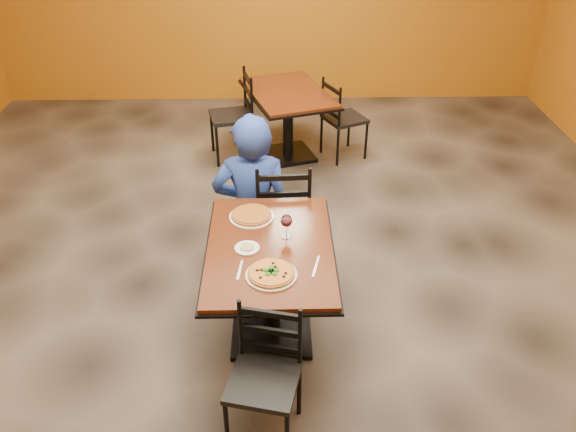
{
  "coord_description": "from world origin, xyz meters",
  "views": [
    {
      "loc": [
        0.05,
        -3.54,
        2.92
      ],
      "look_at": [
        0.12,
        -0.3,
        0.85
      ],
      "focal_mm": 36.4,
      "sensor_mm": 36.0,
      "label": 1
    }
  ],
  "objects_px": {
    "table_main": "(270,270)",
    "plate_far": "(252,217)",
    "table_second": "(288,109)",
    "pizza_main": "(271,273)",
    "diner": "(252,191)",
    "side_plate": "(247,248)",
    "chair_main_near": "(263,383)",
    "pizza_far": "(252,215)",
    "plate_main": "(271,275)",
    "chair_main_far": "(282,210)",
    "wine_glass": "(286,225)",
    "chair_second_left": "(231,117)",
    "chair_second_right": "(345,119)"
  },
  "relations": [
    {
      "from": "table_main",
      "to": "plate_far",
      "type": "height_order",
      "value": "plate_far"
    },
    {
      "from": "plate_main",
      "to": "plate_far",
      "type": "bearing_deg",
      "value": 101.88
    },
    {
      "from": "plate_far",
      "to": "pizza_far",
      "type": "bearing_deg",
      "value": -90.0
    },
    {
      "from": "table_second",
      "to": "table_main",
      "type": "bearing_deg",
      "value": -93.72
    },
    {
      "from": "table_main",
      "to": "side_plate",
      "type": "relative_size",
      "value": 7.69
    },
    {
      "from": "chair_second_left",
      "to": "chair_second_right",
      "type": "xyz_separation_m",
      "value": [
        1.21,
        0.0,
        -0.04
      ]
    },
    {
      "from": "table_second",
      "to": "pizza_far",
      "type": "bearing_deg",
      "value": -97.23
    },
    {
      "from": "plate_far",
      "to": "side_plate",
      "type": "relative_size",
      "value": 1.94
    },
    {
      "from": "chair_main_near",
      "to": "pizza_far",
      "type": "xyz_separation_m",
      "value": [
        -0.09,
        1.17,
        0.35
      ]
    },
    {
      "from": "chair_second_left",
      "to": "plate_main",
      "type": "distance_m",
      "value": 3.11
    },
    {
      "from": "pizza_main",
      "to": "chair_second_left",
      "type": "bearing_deg",
      "value": 98.09
    },
    {
      "from": "plate_far",
      "to": "wine_glass",
      "type": "height_order",
      "value": "wine_glass"
    },
    {
      "from": "chair_main_far",
      "to": "diner",
      "type": "distance_m",
      "value": 0.29
    },
    {
      "from": "pizza_far",
      "to": "plate_main",
      "type": "bearing_deg",
      "value": -78.12
    },
    {
      "from": "chair_second_left",
      "to": "side_plate",
      "type": "xyz_separation_m",
      "value": [
        0.28,
        -2.79,
        0.28
      ]
    },
    {
      "from": "table_main",
      "to": "plate_far",
      "type": "bearing_deg",
      "value": 110.1
    },
    {
      "from": "table_second",
      "to": "plate_far",
      "type": "bearing_deg",
      "value": -97.23
    },
    {
      "from": "wine_glass",
      "to": "plate_main",
      "type": "bearing_deg",
      "value": -103.64
    },
    {
      "from": "plate_main",
      "to": "plate_far",
      "type": "relative_size",
      "value": 1.0
    },
    {
      "from": "chair_main_near",
      "to": "side_plate",
      "type": "height_order",
      "value": "chair_main_near"
    },
    {
      "from": "chair_second_left",
      "to": "diner",
      "type": "relative_size",
      "value": 0.74
    },
    {
      "from": "chair_second_left",
      "to": "pizza_far",
      "type": "bearing_deg",
      "value": -5.92
    },
    {
      "from": "table_second",
      "to": "side_plate",
      "type": "xyz_separation_m",
      "value": [
        -0.32,
        -2.79,
        0.2
      ]
    },
    {
      "from": "chair_main_near",
      "to": "table_second",
      "type": "bearing_deg",
      "value": 99.93
    },
    {
      "from": "plate_main",
      "to": "pizza_main",
      "type": "height_order",
      "value": "pizza_main"
    },
    {
      "from": "table_second",
      "to": "pizza_main",
      "type": "bearing_deg",
      "value": -93.18
    },
    {
      "from": "chair_main_far",
      "to": "plate_main",
      "type": "bearing_deg",
      "value": 82.93
    },
    {
      "from": "plate_far",
      "to": "side_plate",
      "type": "xyz_separation_m",
      "value": [
        -0.02,
        -0.37,
        0.0
      ]
    },
    {
      "from": "table_second",
      "to": "plate_main",
      "type": "height_order",
      "value": "plate_main"
    },
    {
      "from": "diner",
      "to": "side_plate",
      "type": "xyz_separation_m",
      "value": [
        -0.0,
        -0.92,
        0.11
      ]
    },
    {
      "from": "table_main",
      "to": "pizza_far",
      "type": "relative_size",
      "value": 4.39
    },
    {
      "from": "chair_main_near",
      "to": "plate_far",
      "type": "bearing_deg",
      "value": 107.7
    },
    {
      "from": "chair_second_right",
      "to": "chair_main_far",
      "type": "bearing_deg",
      "value": 134.52
    },
    {
      "from": "chair_main_near",
      "to": "chair_main_far",
      "type": "distance_m",
      "value": 1.71
    },
    {
      "from": "chair_main_near",
      "to": "chair_second_left",
      "type": "relative_size",
      "value": 0.88
    },
    {
      "from": "table_second",
      "to": "diner",
      "type": "height_order",
      "value": "diner"
    },
    {
      "from": "chair_main_far",
      "to": "side_plate",
      "type": "bearing_deg",
      "value": 72.27
    },
    {
      "from": "diner",
      "to": "table_main",
      "type": "bearing_deg",
      "value": 99.59
    },
    {
      "from": "chair_main_far",
      "to": "pizza_main",
      "type": "bearing_deg",
      "value": 82.93
    },
    {
      "from": "plate_far",
      "to": "wine_glass",
      "type": "distance_m",
      "value": 0.35
    },
    {
      "from": "pizza_far",
      "to": "pizza_main",
      "type": "bearing_deg",
      "value": -78.12
    },
    {
      "from": "table_main",
      "to": "plate_far",
      "type": "relative_size",
      "value": 3.97
    },
    {
      "from": "table_second",
      "to": "side_plate",
      "type": "height_order",
      "value": "side_plate"
    },
    {
      "from": "table_second",
      "to": "chair_second_left",
      "type": "height_order",
      "value": "chair_second_left"
    },
    {
      "from": "chair_main_far",
      "to": "wine_glass",
      "type": "xyz_separation_m",
      "value": [
        0.02,
        -0.77,
        0.37
      ]
    },
    {
      "from": "table_second",
      "to": "pizza_main",
      "type": "xyz_separation_m",
      "value": [
        -0.17,
        -3.06,
        0.22
      ]
    },
    {
      "from": "side_plate",
      "to": "wine_glass",
      "type": "height_order",
      "value": "wine_glass"
    },
    {
      "from": "diner",
      "to": "pizza_far",
      "type": "distance_m",
      "value": 0.56
    },
    {
      "from": "chair_second_right",
      "to": "pizza_far",
      "type": "bearing_deg",
      "value": 134.13
    },
    {
      "from": "table_main",
      "to": "chair_main_far",
      "type": "distance_m",
      "value": 0.89
    }
  ]
}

